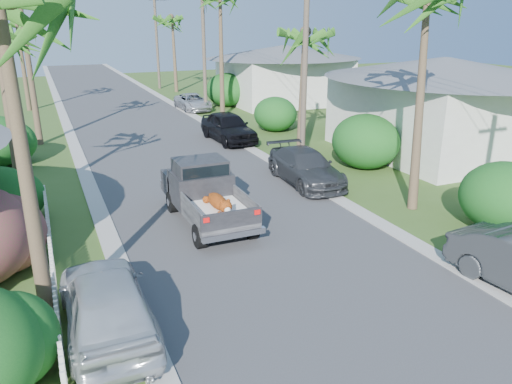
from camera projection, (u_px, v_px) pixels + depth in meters
name	position (u px, v px, depth m)	size (l,w,h in m)	color
ground	(360.00, 337.00, 10.88)	(120.00, 120.00, 0.00)	#3C5921
road	(138.00, 126.00, 32.55)	(8.00, 100.00, 0.02)	#38383A
curb_left	(69.00, 131.00, 30.93)	(0.60, 100.00, 0.06)	#A5A39E
curb_right	(202.00, 120.00, 34.16)	(0.60, 100.00, 0.06)	#A5A39E
pickup_truck	(203.00, 191.00, 17.05)	(1.98, 5.12, 2.06)	black
parked_car_rm	(305.00, 167.00, 20.90)	(1.94, 4.77, 1.38)	#323437
parked_car_rf	(228.00, 127.00, 28.13)	(1.92, 4.77, 1.63)	black
parked_car_rd	(193.00, 102.00, 37.95)	(2.02, 4.38, 1.22)	silver
parked_car_ln	(106.00, 303.00, 10.74)	(1.81, 4.49, 1.53)	silver
palm_l_d	(16.00, 21.00, 35.80)	(4.40, 4.40, 7.70)	brown
palm_r_b	(304.00, 33.00, 24.42)	(4.40, 4.40, 7.20)	brown
palm_r_d	(172.00, 18.00, 45.80)	(4.40, 4.40, 8.00)	brown
shrub_r_a	(507.00, 198.00, 15.97)	(2.80, 3.08, 2.30)	#124019
shrub_r_b	(365.00, 141.00, 22.94)	(3.00, 3.30, 2.50)	#124019
shrub_r_c	(275.00, 114.00, 30.70)	(2.60, 2.86, 2.10)	#124019
shrub_r_d	(227.00, 90.00, 39.47)	(3.20, 3.52, 2.60)	#124019
picket_fence	(52.00, 261.00, 13.23)	(0.10, 11.00, 1.00)	white
house_right_near	(440.00, 109.00, 25.45)	(8.00, 9.00, 4.80)	silver
house_right_far	(283.00, 76.00, 41.09)	(9.00, 8.00, 4.60)	silver
utility_pole_b	(305.00, 65.00, 22.75)	(1.60, 0.26, 9.00)	brown
utility_pole_c	(204.00, 48.00, 35.76)	(1.60, 0.26, 9.00)	brown
utility_pole_d	(157.00, 41.00, 48.76)	(1.60, 0.26, 9.00)	brown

